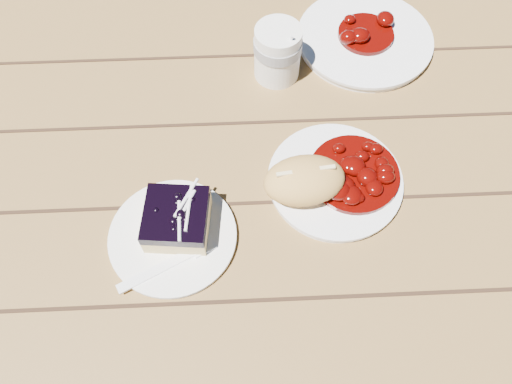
{
  "coord_description": "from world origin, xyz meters",
  "views": [
    {
      "loc": [
        0.14,
        -0.45,
        1.46
      ],
      "look_at": [
        0.15,
        -0.09,
        0.81
      ],
      "focal_mm": 35.0,
      "sensor_mm": 36.0,
      "label": 1
    }
  ],
  "objects_px": {
    "bread_roll": "(304,180)",
    "blueberry_cake": "(177,219)",
    "main_plate": "(335,181)",
    "dessert_plate": "(173,237)",
    "second_plate": "(364,39)",
    "picnic_table": "(177,208)",
    "coffee_cup": "(277,53)"
  },
  "relations": [
    {
      "from": "bread_roll",
      "to": "second_plate",
      "type": "bearing_deg",
      "value": 65.69
    },
    {
      "from": "second_plate",
      "to": "dessert_plate",
      "type": "bearing_deg",
      "value": -131.67
    },
    {
      "from": "picnic_table",
      "to": "main_plate",
      "type": "bearing_deg",
      "value": -10.05
    },
    {
      "from": "bread_roll",
      "to": "dessert_plate",
      "type": "bearing_deg",
      "value": -162.19
    },
    {
      "from": "blueberry_cake",
      "to": "picnic_table",
      "type": "bearing_deg",
      "value": 110.05
    },
    {
      "from": "dessert_plate",
      "to": "coffee_cup",
      "type": "xyz_separation_m",
      "value": [
        0.18,
        0.33,
        0.05
      ]
    },
    {
      "from": "bread_roll",
      "to": "second_plate",
      "type": "height_order",
      "value": "bread_roll"
    },
    {
      "from": "bread_roll",
      "to": "dessert_plate",
      "type": "relative_size",
      "value": 0.67
    },
    {
      "from": "bread_roll",
      "to": "dessert_plate",
      "type": "xyz_separation_m",
      "value": [
        -0.21,
        -0.07,
        -0.04
      ]
    },
    {
      "from": "blueberry_cake",
      "to": "second_plate",
      "type": "distance_m",
      "value": 0.52
    },
    {
      "from": "dessert_plate",
      "to": "blueberry_cake",
      "type": "relative_size",
      "value": 1.87
    },
    {
      "from": "coffee_cup",
      "to": "bread_roll",
      "type": "bearing_deg",
      "value": -84.75
    },
    {
      "from": "picnic_table",
      "to": "main_plate",
      "type": "distance_m",
      "value": 0.33
    },
    {
      "from": "main_plate",
      "to": "second_plate",
      "type": "height_order",
      "value": "same"
    },
    {
      "from": "picnic_table",
      "to": "dessert_plate",
      "type": "relative_size",
      "value": 10.48
    },
    {
      "from": "bread_roll",
      "to": "blueberry_cake",
      "type": "xyz_separation_m",
      "value": [
        -0.2,
        -0.05,
        -0.01
      ]
    },
    {
      "from": "blueberry_cake",
      "to": "coffee_cup",
      "type": "relative_size",
      "value": 0.99
    },
    {
      "from": "blueberry_cake",
      "to": "coffee_cup",
      "type": "distance_m",
      "value": 0.36
    },
    {
      "from": "blueberry_cake",
      "to": "second_plate",
      "type": "height_order",
      "value": "blueberry_cake"
    },
    {
      "from": "picnic_table",
      "to": "bread_roll",
      "type": "distance_m",
      "value": 0.32
    },
    {
      "from": "picnic_table",
      "to": "dessert_plate",
      "type": "distance_m",
      "value": 0.22
    },
    {
      "from": "main_plate",
      "to": "coffee_cup",
      "type": "xyz_separation_m",
      "value": [
        -0.08,
        0.24,
        0.04
      ]
    },
    {
      "from": "dessert_plate",
      "to": "coffee_cup",
      "type": "height_order",
      "value": "coffee_cup"
    },
    {
      "from": "bread_roll",
      "to": "blueberry_cake",
      "type": "relative_size",
      "value": 1.25
    },
    {
      "from": "main_plate",
      "to": "dessert_plate",
      "type": "relative_size",
      "value": 1.11
    },
    {
      "from": "bread_roll",
      "to": "blueberry_cake",
      "type": "height_order",
      "value": "bread_roll"
    },
    {
      "from": "dessert_plate",
      "to": "coffee_cup",
      "type": "distance_m",
      "value": 0.38
    },
    {
      "from": "main_plate",
      "to": "coffee_cup",
      "type": "bearing_deg",
      "value": 108.01
    },
    {
      "from": "main_plate",
      "to": "bread_roll",
      "type": "height_order",
      "value": "bread_roll"
    },
    {
      "from": "blueberry_cake",
      "to": "second_plate",
      "type": "xyz_separation_m",
      "value": [
        0.35,
        0.39,
        -0.03
      ]
    },
    {
      "from": "picnic_table",
      "to": "bread_roll",
      "type": "height_order",
      "value": "bread_roll"
    },
    {
      "from": "bread_roll",
      "to": "coffee_cup",
      "type": "relative_size",
      "value": 1.23
    }
  ]
}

